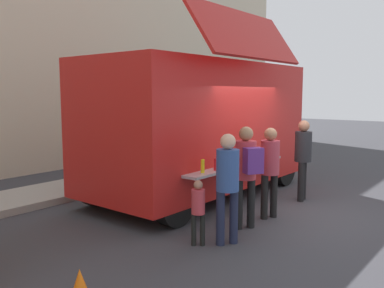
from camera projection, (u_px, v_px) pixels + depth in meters
ground_plane at (279, 209)px, 8.38m from camera, size 60.00×60.00×0.00m
food_truck_main at (201, 124)px, 9.40m from camera, size 5.68×3.22×3.99m
trash_bin at (220, 147)px, 14.26m from camera, size 0.60×0.60×0.97m
customer_front_ordering at (270, 165)px, 7.64m from camera, size 0.35×0.35×1.72m
customer_mid_with_backpack at (247, 167)px, 7.01m from camera, size 0.51×0.58×1.79m
customer_rear_waiting at (228, 179)px, 6.30m from camera, size 0.36×0.36×1.75m
customer_extra_browsing at (303, 153)px, 8.94m from camera, size 0.37×0.36×1.78m
child_near_queue at (198, 207)px, 6.28m from camera, size 0.21×0.21×1.04m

